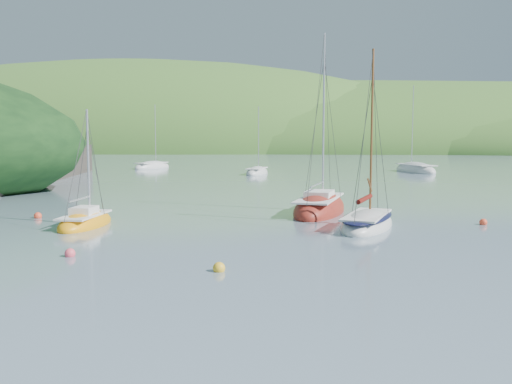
# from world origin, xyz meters

# --- Properties ---
(ground) EXTENTS (700.00, 700.00, 0.00)m
(ground) POSITION_xyz_m (0.00, 0.00, 0.00)
(ground) COLOR slate
(ground) RESTS_ON ground
(shoreline_hills) EXTENTS (690.00, 135.00, 56.00)m
(shoreline_hills) POSITION_xyz_m (-9.66, 172.42, 0.00)
(shoreline_hills) COLOR #2E6727
(shoreline_hills) RESTS_ON ground
(daysailer_white) EXTENTS (4.08, 6.91, 10.00)m
(daysailer_white) POSITION_xyz_m (5.83, 8.33, 0.22)
(daysailer_white) COLOR silver
(daysailer_white) RESTS_ON ground
(sloop_red) EXTENTS (4.29, 8.55, 12.09)m
(sloop_red) POSITION_xyz_m (3.38, 13.68, 0.22)
(sloop_red) COLOR maroon
(sloop_red) RESTS_ON ground
(sailboat_yellow) EXTENTS (2.10, 5.16, 6.81)m
(sailboat_yellow) POSITION_xyz_m (-9.07, 7.22, 0.17)
(sailboat_yellow) COLOR orange
(sailboat_yellow) RESTS_ON ground
(distant_sloop_a) EXTENTS (3.07, 6.55, 8.99)m
(distant_sloop_a) POSITION_xyz_m (-4.16, 47.59, 0.16)
(distant_sloop_a) COLOR silver
(distant_sloop_a) RESTS_ON ground
(distant_sloop_b) EXTENTS (5.73, 9.01, 12.12)m
(distant_sloop_b) POSITION_xyz_m (15.76, 53.50, 0.20)
(distant_sloop_b) COLOR silver
(distant_sloop_b) RESTS_ON ground
(distant_sloop_c) EXTENTS (5.00, 7.35, 9.92)m
(distant_sloop_c) POSITION_xyz_m (-20.38, 57.82, 0.17)
(distant_sloop_c) COLOR silver
(distant_sloop_c) RESTS_ON ground
(mooring_buoys) EXTENTS (25.61, 12.40, 0.45)m
(mooring_buoys) POSITION_xyz_m (-2.46, 4.33, 0.12)
(mooring_buoys) COLOR yellow
(mooring_buoys) RESTS_ON ground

